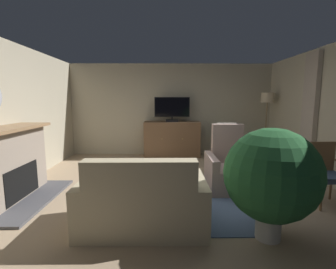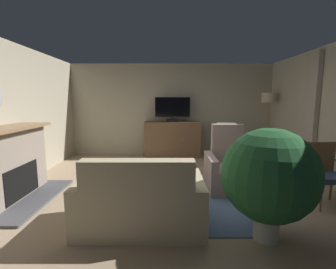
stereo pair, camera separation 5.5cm
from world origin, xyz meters
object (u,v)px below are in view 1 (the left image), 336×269
armchair_beside_cabinet (230,170)px  cat (93,193)px  television (172,109)px  tv_cabinet (172,140)px  fireplace (9,167)px  tv_remote (151,167)px  sofa_floral (143,204)px  coffee_table (159,168)px  floor_lamp (267,105)px  potted_plant_leafy_by_curtain (224,139)px  potted_plant_on_hearth_side (271,176)px  side_chair_beside_plant (325,171)px

armchair_beside_cabinet → cat: armchair_beside_cabinet is taller
television → tv_cabinet: bearing=90.0°
fireplace → tv_remote: (2.23, 0.35, -0.11)m
tv_cabinet → tv_remote: bearing=-99.1°
sofa_floral → armchair_beside_cabinet: (1.48, 1.40, 0.03)m
sofa_floral → armchair_beside_cabinet: armchair_beside_cabinet is taller
coffee_table → sofa_floral: size_ratio=0.58×
television → floor_lamp: size_ratio=0.54×
sofa_floral → tv_remote: bearing=88.4°
tv_cabinet → television: size_ratio=1.61×
fireplace → television: (2.67, 3.05, 0.81)m
fireplace → coffee_table: size_ratio=1.92×
sofa_floral → potted_plant_leafy_by_curtain: (1.96, 3.84, 0.22)m
tv_cabinet → potted_plant_leafy_by_curtain: bearing=-3.9°
tv_remote → tv_cabinet: bearing=137.4°
television → potted_plant_on_hearth_side: bearing=-76.2°
tv_cabinet → cat: tv_cabinet is taller
cat → floor_lamp: 5.03m
television → cat: 3.52m
coffee_table → cat: bearing=-160.0°
fireplace → coffee_table: (2.36, 0.48, -0.17)m
fireplace → armchair_beside_cabinet: fireplace is taller
television → tv_remote: (-0.44, -2.71, -0.91)m
tv_remote → floor_lamp: 4.06m
coffee_table → potted_plant_on_hearth_side: (1.33, -1.57, 0.37)m
fireplace → potted_plant_leafy_by_curtain: size_ratio=1.90×
tv_remote → sofa_floral: sofa_floral is taller
fireplace → coffee_table: fireplace is taller
sofa_floral → tv_cabinet: bearing=83.2°
tv_cabinet → potted_plant_on_hearth_side: size_ratio=1.21×
armchair_beside_cabinet → potted_plant_leafy_by_curtain: armchair_beside_cabinet is taller
sofa_floral → potted_plant_leafy_by_curtain: sofa_floral is taller
tv_cabinet → sofa_floral: size_ratio=1.01×
fireplace → cat: (1.28, 0.09, -0.48)m
potted_plant_on_hearth_side → cat: size_ratio=2.08×
side_chair_beside_plant → potted_plant_on_hearth_side: (-1.28, -0.96, 0.25)m
armchair_beside_cabinet → potted_plant_leafy_by_curtain: size_ratio=1.27×
side_chair_beside_plant → potted_plant_leafy_by_curtain: 3.24m
potted_plant_on_hearth_side → floor_lamp: bearing=68.3°
coffee_table → cat: 1.19m
tv_cabinet → armchair_beside_cabinet: size_ratio=1.34×
fireplace → sofa_floral: fireplace is taller
television → floor_lamp: bearing=-4.6°
tv_cabinet → sofa_floral: (-0.47, -3.94, -0.17)m
fireplace → potted_plant_leafy_by_curtain: (4.16, 3.00, -0.04)m
cat → floor_lamp: size_ratio=0.35×
armchair_beside_cabinet → television: bearing=111.9°
potted_plant_on_hearth_side → coffee_table: bearing=130.2°
coffee_table → armchair_beside_cabinet: bearing=3.4°
television → armchair_beside_cabinet: size_ratio=0.83×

